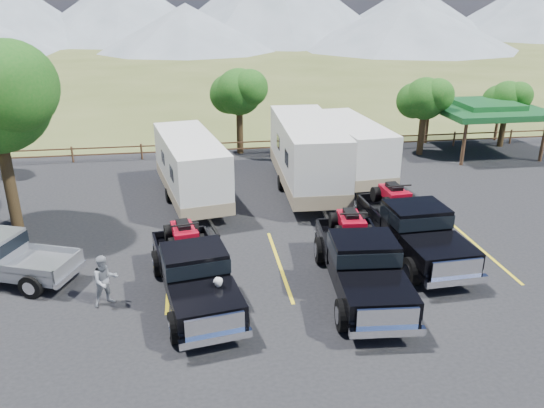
{
  "coord_description": "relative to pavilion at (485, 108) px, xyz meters",
  "views": [
    {
      "loc": [
        -4.88,
        -13.09,
        9.28
      ],
      "look_at": [
        -1.95,
        6.12,
        1.6
      ],
      "focal_mm": 35.0,
      "sensor_mm": 36.0,
      "label": 1
    }
  ],
  "objects": [
    {
      "name": "ground",
      "position": [
        -13.0,
        -17.0,
        -2.79
      ],
      "size": [
        320.0,
        320.0,
        0.0
      ],
      "primitive_type": "plane",
      "color": "#444D21",
      "rests_on": "ground"
    },
    {
      "name": "asphalt_lot",
      "position": [
        -13.0,
        -14.0,
        -2.77
      ],
      "size": [
        44.0,
        34.0,
        0.04
      ],
      "primitive_type": "cube",
      "color": "black",
      "rests_on": "ground"
    },
    {
      "name": "stall_lines",
      "position": [
        -13.0,
        -13.0,
        -2.74
      ],
      "size": [
        12.12,
        5.5,
        0.01
      ],
      "color": "gold",
      "rests_on": "asphalt_lot"
    },
    {
      "name": "tree_ne_a",
      "position": [
        -4.03,
        0.01,
        0.69
      ],
      "size": [
        3.11,
        2.92,
        4.76
      ],
      "color": "black",
      "rests_on": "ground"
    },
    {
      "name": "tree_ne_b",
      "position": [
        1.98,
        1.01,
        0.34
      ],
      "size": [
        2.77,
        2.59,
        4.27
      ],
      "color": "black",
      "rests_on": "ground"
    },
    {
      "name": "tree_north",
      "position": [
        -15.03,
        2.02,
        1.05
      ],
      "size": [
        3.46,
        3.24,
        5.25
      ],
      "color": "black",
      "rests_on": "ground"
    },
    {
      "name": "rail_fence",
      "position": [
        -11.0,
        1.5,
        -2.18
      ],
      "size": [
        36.12,
        0.12,
        1.0
      ],
      "color": "#503522",
      "rests_on": "ground"
    },
    {
      "name": "pavilion",
      "position": [
        0.0,
        0.0,
        0.0
      ],
      "size": [
        6.2,
        6.2,
        3.22
      ],
      "color": "#503522",
      "rests_on": "ground"
    },
    {
      "name": "mountain_range",
      "position": [
        -20.63,
        88.98,
        5.08
      ],
      "size": [
        209.0,
        71.0,
        20.0
      ],
      "color": "slate",
      "rests_on": "ground"
    },
    {
      "name": "rig_left",
      "position": [
        -18.1,
        -14.85,
        -1.73
      ],
      "size": [
        3.03,
        6.58,
        2.11
      ],
      "rotation": [
        0.0,
        0.0,
        0.17
      ],
      "color": "black",
      "rests_on": "asphalt_lot"
    },
    {
      "name": "rig_center",
      "position": [
        -12.63,
        -15.11,
        -1.68
      ],
      "size": [
        2.77,
        6.81,
        2.22
      ],
      "rotation": [
        0.0,
        0.0,
        -0.08
      ],
      "color": "black",
      "rests_on": "asphalt_lot"
    },
    {
      "name": "rig_right",
      "position": [
        -9.87,
        -12.73,
        -1.66
      ],
      "size": [
        2.63,
        6.87,
        2.27
      ],
      "rotation": [
        0.0,
        0.0,
        0.04
      ],
      "color": "black",
      "rests_on": "asphalt_lot"
    },
    {
      "name": "trailer_left",
      "position": [
        -18.08,
        -6.0,
        -1.11
      ],
      "size": [
        3.61,
        9.03,
        3.12
      ],
      "rotation": [
        0.0,
        0.0,
        0.18
      ],
      "color": "white",
      "rests_on": "asphalt_lot"
    },
    {
      "name": "trailer_center",
      "position": [
        -12.37,
        -5.44,
        -0.88
      ],
      "size": [
        2.91,
        10.27,
        3.57
      ],
      "rotation": [
        0.0,
        0.0,
        -0.03
      ],
      "color": "white",
      "rests_on": "asphalt_lot"
    },
    {
      "name": "trailer_right",
      "position": [
        -9.6,
        -3.77,
        -1.14
      ],
      "size": [
        2.88,
        8.9,
        3.08
      ],
      "rotation": [
        0.0,
        0.0,
        0.08
      ],
      "color": "white",
      "rests_on": "asphalt_lot"
    },
    {
      "name": "pickup_silver",
      "position": [
        -24.69,
        -12.62,
        -1.88
      ],
      "size": [
        5.81,
        3.65,
        1.66
      ],
      "rotation": [
        0.0,
        0.0,
        -1.94
      ],
      "color": "#93969B",
      "rests_on": "asphalt_lot"
    },
    {
      "name": "person_a",
      "position": [
        -17.42,
        -16.45,
        -1.95
      ],
      "size": [
        0.69,
        0.61,
        1.59
      ],
      "primitive_type": "imported",
      "rotation": [
        0.0,
        0.0,
        3.63
      ],
      "color": "#BDBDBD",
      "rests_on": "asphalt_lot"
    },
    {
      "name": "person_b",
      "position": [
        -20.88,
        -14.81,
        -1.9
      ],
      "size": [
        1.02,
        0.94,
        1.7
      ],
      "primitive_type": "imported",
      "rotation": [
        0.0,
        0.0,
        0.45
      ],
      "color": "gray",
      "rests_on": "asphalt_lot"
    }
  ]
}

